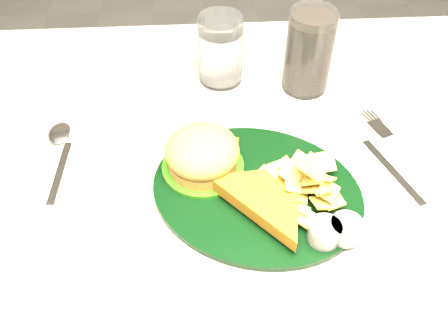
% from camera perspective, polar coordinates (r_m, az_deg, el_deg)
% --- Properties ---
extents(table, '(1.20, 0.80, 0.75)m').
position_cam_1_polar(table, '(1.00, 0.54, -15.84)').
color(table, gray).
rests_on(table, ground).
extents(dinner_plate, '(0.35, 0.33, 0.06)m').
position_cam_1_polar(dinner_plate, '(0.64, 3.87, -1.15)').
color(dinner_plate, black).
rests_on(dinner_plate, table).
extents(water_glass, '(0.08, 0.08, 0.11)m').
position_cam_1_polar(water_glass, '(0.82, -0.38, 13.37)').
color(water_glass, silver).
rests_on(water_glass, table).
extents(cola_glass, '(0.09, 0.09, 0.13)m').
position_cam_1_polar(cola_glass, '(0.80, 9.67, 12.98)').
color(cola_glass, black).
rests_on(cola_glass, table).
extents(fork_napkin, '(0.18, 0.21, 0.01)m').
position_cam_1_polar(fork_napkin, '(0.73, 18.48, 0.16)').
color(fork_napkin, white).
rests_on(fork_napkin, table).
extents(spoon, '(0.05, 0.16, 0.01)m').
position_cam_1_polar(spoon, '(0.72, -18.29, -0.39)').
color(spoon, silver).
rests_on(spoon, table).
extents(ramekin, '(0.04, 0.04, 0.03)m').
position_cam_1_polar(ramekin, '(0.78, -14.82, 5.79)').
color(ramekin, white).
rests_on(ramekin, table).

